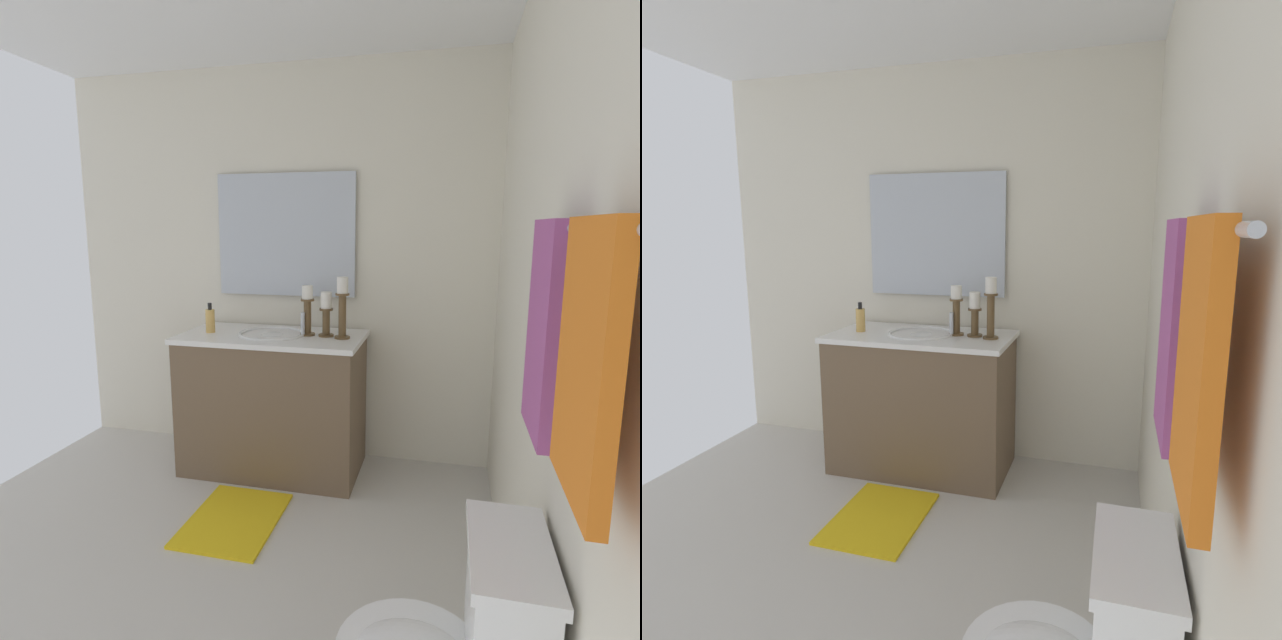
{
  "view_description": "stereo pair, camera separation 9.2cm",
  "coord_description": "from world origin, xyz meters",
  "views": [
    {
      "loc": [
        1.84,
        1.09,
        1.48
      ],
      "look_at": [
        -0.19,
        0.58,
        1.1
      ],
      "focal_mm": 29.05,
      "sensor_mm": 36.0,
      "label": 1
    },
    {
      "loc": [
        1.81,
        1.18,
        1.48
      ],
      "look_at": [
        -0.19,
        0.58,
        1.1
      ],
      "focal_mm": 29.05,
      "sensor_mm": 36.0,
      "label": 2
    }
  ],
  "objects": [
    {
      "name": "floor",
      "position": [
        0.0,
        0.0,
        -0.01
      ],
      "size": [
        2.69,
        2.78,
        0.02
      ],
      "primitive_type": "cube",
      "color": "beige",
      "rests_on": "ground"
    },
    {
      "name": "wall_back",
      "position": [
        0.0,
        1.39,
        1.23
      ],
      "size": [
        2.69,
        0.04,
        2.45
      ],
      "primitive_type": "cube",
      "color": "silver",
      "rests_on": "ground"
    },
    {
      "name": "wall_left",
      "position": [
        -1.35,
        0.0,
        1.23
      ],
      "size": [
        0.04,
        2.78,
        2.45
      ],
      "primitive_type": "cube",
      "color": "silver",
      "rests_on": "ground"
    },
    {
      "name": "vanity_cabinet",
      "position": [
        -1.02,
        0.08,
        0.42
      ],
      "size": [
        0.58,
        1.09,
        0.84
      ],
      "color": "brown",
      "rests_on": "ground"
    },
    {
      "name": "sink_basin",
      "position": [
        -1.02,
        0.08,
        0.81
      ],
      "size": [
        0.4,
        0.4,
        0.24
      ],
      "color": "white",
      "rests_on": "vanity_cabinet"
    },
    {
      "name": "mirror",
      "position": [
        -1.3,
        0.08,
        1.42
      ],
      "size": [
        0.02,
        0.89,
        0.76
      ],
      "primitive_type": "cube",
      "color": "silver"
    },
    {
      "name": "candle_holder_tall",
      "position": [
        -1.01,
        0.51,
        1.03
      ],
      "size": [
        0.09,
        0.09,
        0.35
      ],
      "color": "brown",
      "rests_on": "vanity_cabinet"
    },
    {
      "name": "candle_holder_short",
      "position": [
        -1.05,
        0.41,
        0.98
      ],
      "size": [
        0.09,
        0.09,
        0.26
      ],
      "color": "brown",
      "rests_on": "vanity_cabinet"
    },
    {
      "name": "candle_holder_mid",
      "position": [
        -1.05,
        0.29,
        1.0
      ],
      "size": [
        0.09,
        0.09,
        0.29
      ],
      "color": "brown",
      "rests_on": "vanity_cabinet"
    },
    {
      "name": "soap_bottle",
      "position": [
        -0.99,
        -0.3,
        0.92
      ],
      "size": [
        0.06,
        0.06,
        0.18
      ],
      "color": "#E5B259",
      "rests_on": "vanity_cabinet"
    },
    {
      "name": "towel_bar",
      "position": [
        0.76,
        1.33,
        1.47
      ],
      "size": [
        0.81,
        0.02,
        0.02
      ],
      "primitive_type": "cylinder",
      "rotation": [
        0.0,
        1.57,
        0.0
      ],
      "color": "silver"
    },
    {
      "name": "towel_near_vanity",
      "position": [
        0.55,
        1.31,
        1.24
      ],
      "size": [
        0.27,
        0.03,
        0.51
      ],
      "primitive_type": "cube",
      "color": "#A54C8C",
      "rests_on": "towel_bar"
    },
    {
      "name": "towel_center",
      "position": [
        0.96,
        1.31,
        1.27
      ],
      "size": [
        0.28,
        0.03,
        0.45
      ],
      "primitive_type": "cube",
      "color": "orange",
      "rests_on": "towel_bar"
    },
    {
      "name": "bath_mat",
      "position": [
        -0.4,
        0.08,
        0.01
      ],
      "size": [
        0.6,
        0.44,
        0.02
      ],
      "primitive_type": "cube",
      "color": "yellow",
      "rests_on": "ground"
    }
  ]
}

